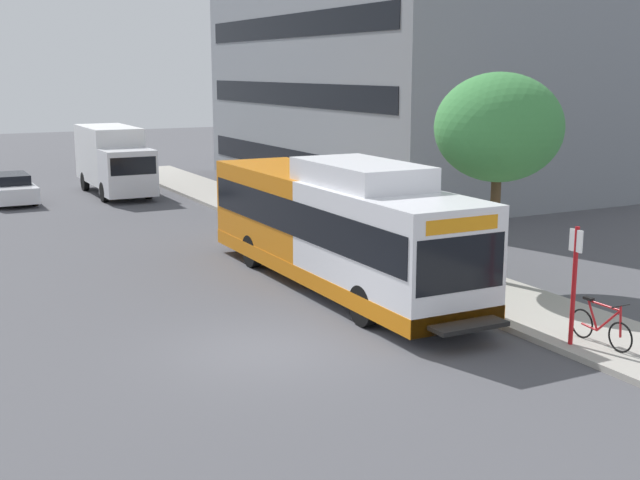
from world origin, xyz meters
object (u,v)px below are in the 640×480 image
(bus_stop_sign_pole, at_px, (574,277))
(parked_car_far_lane, at_px, (11,188))
(street_tree_near_stop, at_px, (499,128))
(box_truck_background, at_px, (113,159))
(bicycle_parked, at_px, (601,326))
(transit_bus, at_px, (335,227))

(bus_stop_sign_pole, bearing_deg, parked_car_far_lane, 106.37)
(street_tree_near_stop, height_order, parked_car_far_lane, street_tree_near_stop)
(bus_stop_sign_pole, distance_m, box_truck_background, 27.75)
(bicycle_parked, bearing_deg, bus_stop_sign_pole, 147.63)
(transit_bus, height_order, bus_stop_sign_pole, transit_bus)
(bicycle_parked, relative_size, parked_car_far_lane, 0.39)
(transit_bus, xyz_separation_m, bicycle_parked, (2.49, -7.43, -1.14))
(street_tree_near_stop, distance_m, parked_car_far_lane, 24.35)
(street_tree_near_stop, height_order, box_truck_background, street_tree_near_stop)
(bicycle_parked, bearing_deg, parked_car_far_lane, 107.20)
(transit_bus, bearing_deg, bicycle_parked, -71.46)
(bus_stop_sign_pole, xyz_separation_m, parked_car_far_lane, (-7.95, 27.06, -0.99))
(bicycle_parked, distance_m, parked_car_far_lane, 28.68)
(transit_bus, distance_m, bicycle_parked, 7.92)
(transit_bus, relative_size, bicycle_parked, 6.96)
(transit_bus, bearing_deg, parked_car_far_lane, 106.70)
(bus_stop_sign_pole, bearing_deg, bicycle_parked, -32.37)
(street_tree_near_stop, bearing_deg, parked_car_far_lane, 114.56)
(box_truck_background, bearing_deg, bus_stop_sign_pole, -83.57)
(box_truck_background, bearing_deg, transit_bus, -86.80)
(bicycle_parked, relative_size, street_tree_near_stop, 0.30)
(bicycle_parked, distance_m, street_tree_near_stop, 6.91)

